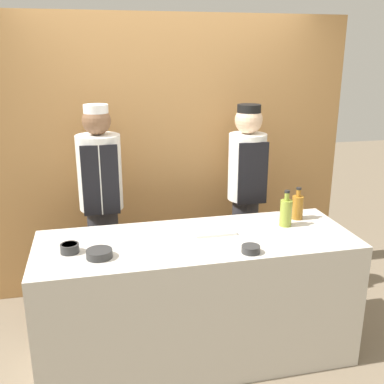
% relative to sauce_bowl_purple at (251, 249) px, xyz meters
% --- Properties ---
extents(ground_plane, '(14.00, 14.00, 0.00)m').
position_rel_sauce_bowl_purple_xyz_m(ground_plane, '(-0.27, 0.29, -0.92)').
color(ground_plane, '#756651').
extents(cabinet_wall, '(3.23, 0.18, 2.40)m').
position_rel_sauce_bowl_purple_xyz_m(cabinet_wall, '(-0.27, 1.48, 0.28)').
color(cabinet_wall, '#B7844C').
rests_on(cabinet_wall, ground_plane).
extents(counter, '(2.13, 0.77, 0.90)m').
position_rel_sauce_bowl_purple_xyz_m(counter, '(-0.27, 0.29, -0.47)').
color(counter, beige).
rests_on(counter, ground_plane).
extents(sauce_bowl_purple, '(0.12, 0.12, 0.05)m').
position_rel_sauce_bowl_purple_xyz_m(sauce_bowl_purple, '(0.00, 0.00, 0.00)').
color(sauce_bowl_purple, '#2D2D2D').
rests_on(sauce_bowl_purple, counter).
extents(sauce_bowl_green, '(0.12, 0.12, 0.06)m').
position_rel_sauce_bowl_purple_xyz_m(sauce_bowl_green, '(-1.09, 0.25, 0.01)').
color(sauce_bowl_green, '#2D2D2D').
rests_on(sauce_bowl_green, counter).
extents(sauce_bowl_orange, '(0.16, 0.16, 0.05)m').
position_rel_sauce_bowl_purple_xyz_m(sauce_bowl_orange, '(-0.92, 0.14, 0.00)').
color(sauce_bowl_orange, '#2D2D2D').
rests_on(sauce_bowl_orange, counter).
extents(cutting_board, '(0.29, 0.20, 0.02)m').
position_rel_sauce_bowl_purple_xyz_m(cutting_board, '(-0.14, 0.38, -0.02)').
color(cutting_board, white).
rests_on(cutting_board, counter).
extents(bottle_amber, '(0.08, 0.08, 0.24)m').
position_rel_sauce_bowl_purple_xyz_m(bottle_amber, '(0.54, 0.49, 0.07)').
color(bottle_amber, '#9E661E').
rests_on(bottle_amber, counter).
extents(bottle_oil, '(0.09, 0.09, 0.26)m').
position_rel_sauce_bowl_purple_xyz_m(bottle_oil, '(0.40, 0.38, 0.08)').
color(bottle_oil, olive).
rests_on(bottle_oil, counter).
extents(chef_left, '(0.34, 0.34, 1.72)m').
position_rel_sauce_bowl_purple_xyz_m(chef_left, '(-0.87, 1.01, 0.02)').
color(chef_left, '#28282D').
rests_on(chef_left, ground_plane).
extents(chef_right, '(0.31, 0.31, 1.69)m').
position_rel_sauce_bowl_purple_xyz_m(chef_right, '(0.32, 1.01, 0.02)').
color(chef_right, '#28282D').
rests_on(chef_right, ground_plane).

